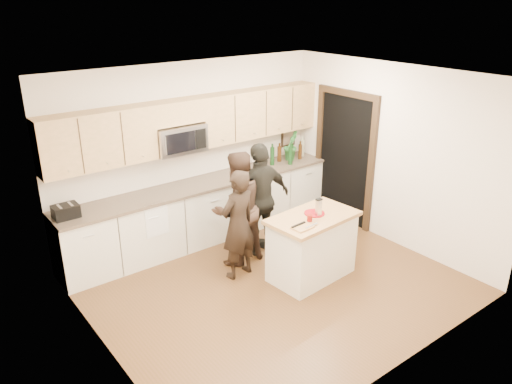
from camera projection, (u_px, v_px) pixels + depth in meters
floor at (273, 284)px, 6.63m from camera, size 4.50×4.50×0.00m
room_shell at (275, 160)px, 5.99m from camera, size 4.52×4.02×2.71m
back_cabinetry at (204, 211)px, 7.70m from camera, size 4.50×0.66×0.94m
upper_cabinetry at (197, 122)px, 7.32m from camera, size 4.50×0.33×0.75m
microwave at (179, 139)px, 7.17m from camera, size 0.76×0.41×0.40m
doorway at (345, 154)px, 8.13m from camera, size 0.06×1.25×2.20m
framed_picture at (288, 135)px, 8.72m from camera, size 0.30×0.03×0.38m
dish_towel at (152, 210)px, 6.90m from camera, size 0.34×0.60×0.48m
island at (312, 246)px, 6.66m from camera, size 1.25×0.79×0.90m
red_plate at (314, 213)px, 6.55m from camera, size 0.27×0.27×0.02m
box_grater at (319, 207)px, 6.43m from camera, size 0.08×0.06×0.23m
drink_glass at (310, 218)px, 6.32m from camera, size 0.07×0.07×0.09m
cutting_board at (302, 227)px, 6.15m from camera, size 0.27×0.20×0.02m
tongs at (298, 225)px, 6.18m from camera, size 0.23×0.04×0.02m
knife at (312, 225)px, 6.17m from camera, size 0.22×0.04×0.01m
toaster at (66, 211)px, 6.32m from camera, size 0.31×0.23×0.17m
bottle_cluster at (290, 151)px, 8.44m from camera, size 0.80×0.31×0.36m
orchid at (291, 145)px, 8.47m from camera, size 0.35×0.32×0.50m
woman_left at (238, 224)px, 6.57m from camera, size 0.59×0.42×1.52m
woman_center at (237, 209)px, 6.91m from camera, size 0.82×0.65×1.64m
woman_right at (261, 199)px, 7.18m from camera, size 0.99×0.44×1.67m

